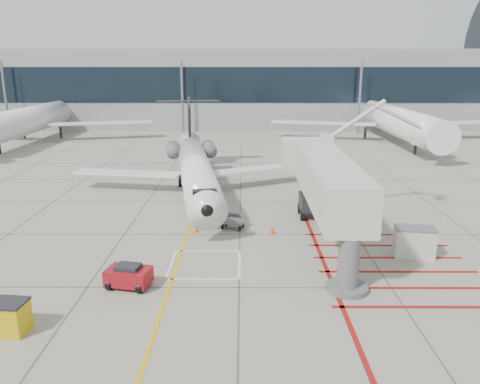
{
  "coord_description": "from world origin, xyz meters",
  "views": [
    {
      "loc": [
        0.16,
        -26.35,
        11.29
      ],
      "look_at": [
        0.0,
        6.0,
        2.5
      ],
      "focal_mm": 35.0,
      "sensor_mm": 36.0,
      "label": 1
    }
  ],
  "objects_px": {
    "jet_bridge": "(329,190)",
    "spill_bin": "(7,317)",
    "regional_jet": "(197,157)",
    "pushback_tug": "(128,275)"
  },
  "relations": [
    {
      "from": "regional_jet",
      "to": "pushback_tug",
      "type": "height_order",
      "value": "regional_jet"
    },
    {
      "from": "jet_bridge",
      "to": "pushback_tug",
      "type": "xyz_separation_m",
      "value": [
        -11.44,
        -6.0,
        -3.07
      ]
    },
    {
      "from": "regional_jet",
      "to": "pushback_tug",
      "type": "relative_size",
      "value": 13.04
    },
    {
      "from": "spill_bin",
      "to": "regional_jet",
      "type": "bearing_deg",
      "value": 78.84
    },
    {
      "from": "jet_bridge",
      "to": "regional_jet",
      "type": "bearing_deg",
      "value": 132.33
    },
    {
      "from": "regional_jet",
      "to": "jet_bridge",
      "type": "height_order",
      "value": "regional_jet"
    },
    {
      "from": "jet_bridge",
      "to": "spill_bin",
      "type": "height_order",
      "value": "jet_bridge"
    },
    {
      "from": "jet_bridge",
      "to": "spill_bin",
      "type": "xyz_separation_m",
      "value": [
        -15.71,
        -10.36,
        -2.98
      ]
    },
    {
      "from": "jet_bridge",
      "to": "spill_bin",
      "type": "distance_m",
      "value": 19.05
    },
    {
      "from": "regional_jet",
      "to": "jet_bridge",
      "type": "bearing_deg",
      "value": -56.78
    }
  ]
}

